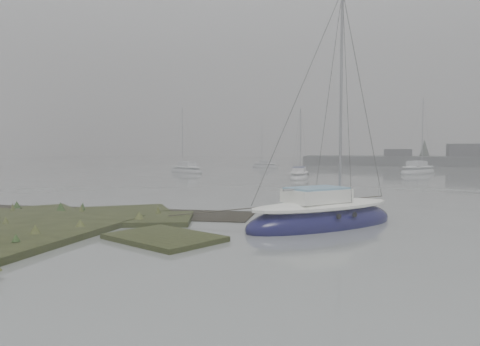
% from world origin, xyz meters
% --- Properties ---
extents(ground, '(160.00, 160.00, 0.00)m').
position_xyz_m(ground, '(0.00, 30.00, 0.00)').
color(ground, gray).
rests_on(ground, ground).
extents(sailboat_main, '(6.23, 6.55, 9.61)m').
position_xyz_m(sailboat_main, '(5.09, 3.53, 0.30)').
color(sailboat_main, '#0F0E3D').
rests_on(sailboat_main, ground).
extents(sailboat_white, '(1.85, 5.08, 7.08)m').
position_xyz_m(sailboat_white, '(0.21, 28.41, 0.22)').
color(sailboat_white, silver).
rests_on(sailboat_white, ground).
extents(sailboat_far_a, '(5.66, 4.61, 7.87)m').
position_xyz_m(sailboat_far_a, '(-13.46, 34.28, 0.24)').
color(sailboat_far_a, '#9DA1A6').
rests_on(sailboat_far_a, ground).
extents(sailboat_far_b, '(5.12, 6.41, 8.87)m').
position_xyz_m(sailboat_far_b, '(11.28, 39.61, 0.27)').
color(sailboat_far_b, '#A8AEB3').
rests_on(sailboat_far_b, ground).
extents(sailboat_far_c, '(4.75, 3.56, 6.49)m').
position_xyz_m(sailboat_far_c, '(-7.84, 48.77, 0.20)').
color(sailboat_far_c, '#B9BDC4').
rests_on(sailboat_far_c, ground).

